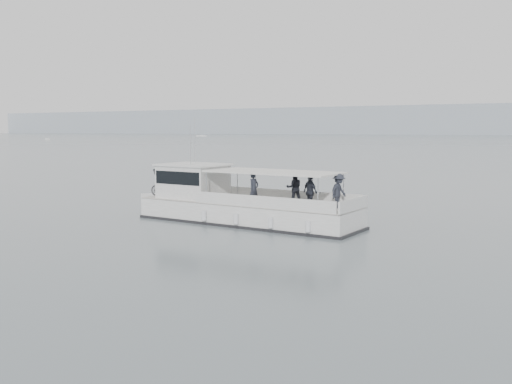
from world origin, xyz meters
The scene contains 2 objects.
ground centered at (0.00, 0.00, 0.00)m, with size 1400.00×1400.00×0.00m, color slate.
tour_boat centered at (0.99, -3.50, 0.90)m, with size 13.24×4.03×5.51m.
Camera 1 is at (16.39, -27.97, 4.66)m, focal length 40.00 mm.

